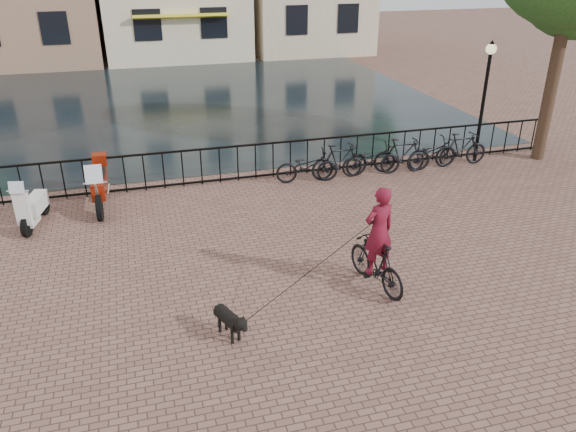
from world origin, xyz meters
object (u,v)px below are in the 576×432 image
object	(u,v)px
cyclist	(378,244)
motorcycle	(99,180)
lamp_post	(486,82)
dog	(229,322)
scooter	(32,198)

from	to	relation	value
cyclist	motorcycle	bearing A→B (deg)	-57.97
lamp_post	dog	xyz separation A→B (m)	(-8.72, -6.36, -2.09)
motorcycle	cyclist	bearing A→B (deg)	-43.70
dog	lamp_post	bearing A→B (deg)	14.09
lamp_post	scooter	xyz separation A→B (m)	(-12.26, -1.02, -1.69)
lamp_post	cyclist	bearing A→B (deg)	-135.77
lamp_post	cyclist	distance (m)	8.19
motorcycle	lamp_post	bearing A→B (deg)	4.53
cyclist	scooter	xyz separation A→B (m)	(-6.48, 4.60, -0.22)
lamp_post	motorcycle	world-z (taller)	lamp_post
cyclist	dog	bearing A→B (deg)	2.34
scooter	motorcycle	bearing A→B (deg)	35.80
cyclist	motorcycle	world-z (taller)	cyclist
dog	scooter	xyz separation A→B (m)	(-3.54, 5.34, 0.40)
lamp_post	scooter	bearing A→B (deg)	-175.24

